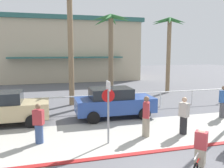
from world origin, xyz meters
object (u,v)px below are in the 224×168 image
at_px(palm_tree_2, 111,37).
at_px(pedestrian_1, 184,117).
at_px(pedestrian_0, 146,118).
at_px(pedestrian_2, 223,103).
at_px(palm_tree_3, 169,38).
at_px(car_blue_2, 114,102).
at_px(pedestrian_3, 39,125).
at_px(cyclist_red_0, 200,155).
at_px(palm_tree_1, 70,14).
at_px(stop_sign_bike_lane, 108,103).
at_px(car_tan_1, 3,108).

height_order(palm_tree_2, pedestrian_1, palm_tree_2).
height_order(pedestrian_0, pedestrian_2, pedestrian_2).
xyz_separation_m(palm_tree_3, pedestrian_1, (-4.45, -9.71, -4.11)).
bearing_deg(pedestrian_2, palm_tree_2, 130.27).
height_order(palm_tree_3, car_blue_2, palm_tree_3).
distance_m(pedestrian_2, pedestrian_3, 9.87).
xyz_separation_m(palm_tree_2, pedestrian_0, (-0.38, -7.40, -3.86)).
xyz_separation_m(car_blue_2, cyclist_red_0, (0.79, -6.63, -0.18)).
relative_size(palm_tree_1, palm_tree_3, 1.31).
xyz_separation_m(palm_tree_1, palm_tree_3, (8.75, 2.61, -1.25)).
bearing_deg(pedestrian_0, cyclist_red_0, -86.07).
bearing_deg(palm_tree_3, pedestrian_3, -139.50).
relative_size(car_blue_2, pedestrian_0, 2.44).
xyz_separation_m(palm_tree_2, car_blue_2, (-0.94, -4.19, -3.83)).
bearing_deg(pedestrian_0, pedestrian_1, -5.78).
distance_m(palm_tree_3, pedestrian_2, 8.99).
xyz_separation_m(stop_sign_bike_lane, pedestrian_1, (3.52, 0.15, -0.89)).
height_order(palm_tree_1, cyclist_red_0, palm_tree_1).
xyz_separation_m(palm_tree_1, cyclist_red_0, (2.80, -10.34, -5.46)).
relative_size(stop_sign_bike_lane, car_blue_2, 0.58).
bearing_deg(stop_sign_bike_lane, pedestrian_2, 14.85).
xyz_separation_m(car_tan_1, car_blue_2, (5.80, -0.19, 0.00)).
relative_size(palm_tree_3, pedestrian_2, 3.66).
relative_size(car_tan_1, cyclist_red_0, 2.93).
bearing_deg(stop_sign_bike_lane, pedestrian_3, 164.47).
xyz_separation_m(palm_tree_1, pedestrian_1, (4.30, -7.10, -5.36)).
bearing_deg(pedestrian_3, pedestrian_0, -5.42).
bearing_deg(palm_tree_2, palm_tree_1, -170.81).
xyz_separation_m(stop_sign_bike_lane, pedestrian_3, (-2.70, 0.75, -0.92)).
height_order(palm_tree_2, pedestrian_3, palm_tree_2).
height_order(car_blue_2, cyclist_red_0, car_blue_2).
height_order(car_tan_1, pedestrian_3, car_tan_1).
bearing_deg(pedestrian_3, cyclist_red_0, -39.20).
bearing_deg(pedestrian_0, palm_tree_3, 57.02).
bearing_deg(palm_tree_1, pedestrian_1, -58.76).
height_order(stop_sign_bike_lane, pedestrian_1, stop_sign_bike_lane).
height_order(car_blue_2, pedestrian_1, pedestrian_1).
bearing_deg(pedestrian_1, palm_tree_2, 100.18).
relative_size(car_blue_2, pedestrian_1, 2.58).
distance_m(palm_tree_3, car_tan_1, 14.53).
xyz_separation_m(stop_sign_bike_lane, cyclist_red_0, (2.01, -3.09, -0.98)).
bearing_deg(pedestrian_0, pedestrian_2, 16.31).
height_order(stop_sign_bike_lane, pedestrian_3, stop_sign_bike_lane).
relative_size(stop_sign_bike_lane, cyclist_red_0, 1.71).
distance_m(palm_tree_1, pedestrian_3, 8.66).
bearing_deg(pedestrian_1, car_tan_1, 156.20).
bearing_deg(car_blue_2, palm_tree_2, 77.39).
relative_size(palm_tree_2, pedestrian_3, 3.85).
xyz_separation_m(palm_tree_3, car_tan_1, (-12.54, -6.14, -4.03)).
bearing_deg(car_blue_2, stop_sign_bike_lane, -109.05).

